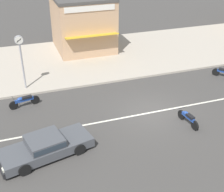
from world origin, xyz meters
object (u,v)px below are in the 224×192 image
sedan_dark_grey_2 (45,146)px  street_clock (20,51)px  motorcycle_1 (188,118)px  motorcycle_0 (24,101)px  shopfront_corner_warung (83,22)px

sedan_dark_grey_2 → street_clock: bearing=92.3°
sedan_dark_grey_2 → motorcycle_1: bearing=1.0°
sedan_dark_grey_2 → street_clock: (-0.30, 7.47, 2.31)m
motorcycle_0 → shopfront_corner_warung: shopfront_corner_warung is taller
sedan_dark_grey_2 → motorcycle_0: bearing=96.6°
motorcycle_1 → shopfront_corner_warung: size_ratio=0.29×
shopfront_corner_warung → street_clock: bearing=-131.8°
shopfront_corner_warung → sedan_dark_grey_2: bearing=-111.5°
sedan_dark_grey_2 → street_clock: street_clock is taller
motorcycle_1 → shopfront_corner_warung: bearing=100.7°
motorcycle_0 → street_clock: 3.36m
shopfront_corner_warung → motorcycle_1: bearing=-79.3°
motorcycle_1 → motorcycle_0: bearing=149.9°
motorcycle_0 → motorcycle_1: (8.70, -5.04, -0.00)m
motorcycle_0 → shopfront_corner_warung: bearing=55.3°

